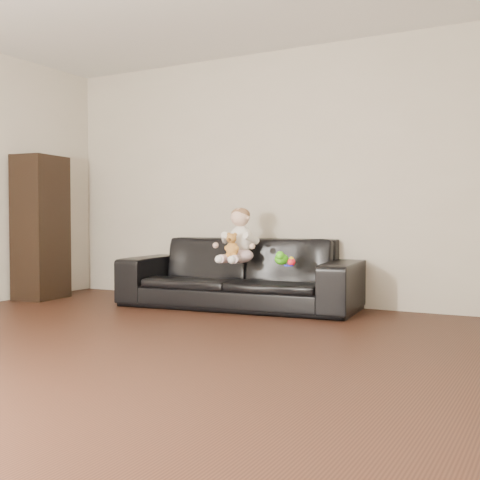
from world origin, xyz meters
The scene contains 10 objects.
floor centered at (0.00, 0.00, 0.00)m, with size 5.50×5.50×0.00m, color #341C12.
wall_back centered at (0.00, 2.75, 1.30)m, with size 5.00×5.00×0.00m, color beige.
sofa centered at (-0.09, 2.25, 0.34)m, with size 2.32×0.91×0.68m, color black.
cabinet centered at (-2.29, 1.78, 0.77)m, with size 0.39×0.53×1.55m, color black.
shelf_item centered at (-2.27, 1.78, 1.12)m, with size 0.18×0.25×0.28m, color silver.
baby centered at (-0.02, 2.12, 0.68)m, with size 0.38×0.46×0.53m.
teddy_bear centered at (-0.01, 1.96, 0.62)m, with size 0.13×0.14×0.23m.
toy_green centered at (0.43, 2.11, 0.50)m, with size 0.12×0.15×0.10m, color #4FEB1B.
toy_rattle centered at (0.57, 2.01, 0.48)m, with size 0.07×0.07×0.07m, color red.
toy_blue_disc centered at (0.55, 2.00, 0.45)m, with size 0.09×0.09×0.01m, color #1A20D6.
Camera 1 is at (2.73, -2.91, 0.87)m, focal length 45.00 mm.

